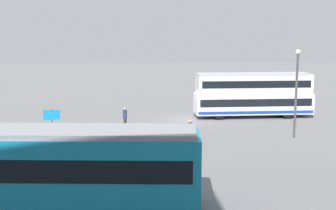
{
  "coord_description": "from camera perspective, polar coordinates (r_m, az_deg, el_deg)",
  "views": [
    {
      "loc": [
        4.6,
        34.32,
        6.96
      ],
      "look_at": [
        2.28,
        5.87,
        2.27
      ],
      "focal_mm": 44.68,
      "sensor_mm": 36.0,
      "label": 1
    }
  ],
  "objects": [
    {
      "name": "info_sign",
      "position": [
        29.11,
        -15.59,
        -1.79
      ],
      "size": [
        1.1,
        0.27,
        2.21
      ],
      "color": "slate",
      "rests_on": "ground"
    },
    {
      "name": "pedestrian_near_railing",
      "position": [
        31.73,
        -5.9,
        -1.6
      ],
      "size": [
        0.42,
        0.42,
        1.7
      ],
      "color": "#4C3F2D",
      "rests_on": "ground"
    },
    {
      "name": "tram_yellow",
      "position": [
        18.32,
        -21.74,
        -7.92
      ],
      "size": [
        16.15,
        4.14,
        3.34
      ],
      "color": "teal",
      "rests_on": "ground"
    },
    {
      "name": "ground_plane",
      "position": [
        35.32,
        2.91,
        -2.06
      ],
      "size": [
        160.0,
        160.0,
        0.0
      ],
      "primitive_type": "plane",
      "color": "slate"
    },
    {
      "name": "pedestrian_crossing",
      "position": [
        27.22,
        3.04,
        -3.48
      ],
      "size": [
        0.45,
        0.45,
        1.63
      ],
      "color": "#33384C",
      "rests_on": "ground"
    },
    {
      "name": "street_lamp",
      "position": [
        29.94,
        17.12,
        2.49
      ],
      "size": [
        0.36,
        0.36,
        6.1
      ],
      "color": "#4C4C51",
      "rests_on": "ground"
    },
    {
      "name": "double_decker_bus",
      "position": [
        37.14,
        11.49,
        1.37
      ],
      "size": [
        10.15,
        2.53,
        3.82
      ],
      "color": "white",
      "rests_on": "ground"
    },
    {
      "name": "pedestrian_railing",
      "position": [
        28.89,
        -6.91,
        -3.18
      ],
      "size": [
        7.64,
        0.6,
        1.08
      ],
      "color": "gray",
      "rests_on": "ground"
    }
  ]
}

